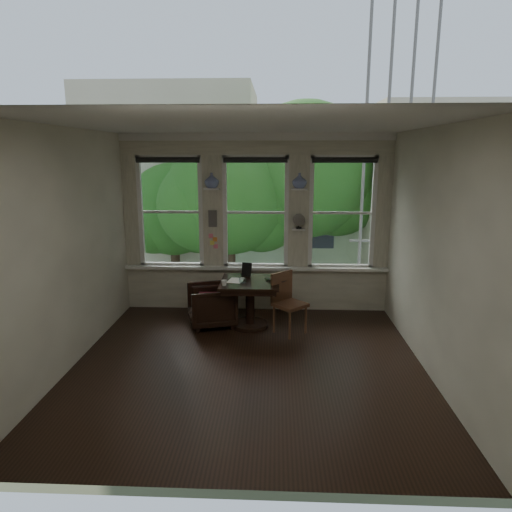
{
  "coord_description": "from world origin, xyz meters",
  "views": [
    {
      "loc": [
        0.35,
        -5.44,
        2.68
      ],
      "look_at": [
        0.06,
        0.9,
        1.24
      ],
      "focal_mm": 32.0,
      "sensor_mm": 36.0,
      "label": 1
    }
  ],
  "objects_px": {
    "armchair_left": "(211,305)",
    "laptop": "(274,281)",
    "side_chair_right": "(290,304)",
    "mug": "(224,283)",
    "table": "(250,304)"
  },
  "relations": [
    {
      "from": "table",
      "to": "side_chair_right",
      "type": "height_order",
      "value": "side_chair_right"
    },
    {
      "from": "armchair_left",
      "to": "mug",
      "type": "relative_size",
      "value": 8.01
    },
    {
      "from": "laptop",
      "to": "side_chair_right",
      "type": "bearing_deg",
      "value": -5.51
    },
    {
      "from": "side_chair_right",
      "to": "mug",
      "type": "height_order",
      "value": "side_chair_right"
    },
    {
      "from": "armchair_left",
      "to": "mug",
      "type": "distance_m",
      "value": 0.62
    },
    {
      "from": "side_chair_right",
      "to": "mug",
      "type": "xyz_separation_m",
      "value": [
        -0.99,
        -0.04,
        0.33
      ]
    },
    {
      "from": "armchair_left",
      "to": "side_chair_right",
      "type": "bearing_deg",
      "value": 60.84
    },
    {
      "from": "armchair_left",
      "to": "laptop",
      "type": "bearing_deg",
      "value": 68.89
    },
    {
      "from": "side_chair_right",
      "to": "mug",
      "type": "bearing_deg",
      "value": 139.67
    },
    {
      "from": "side_chair_right",
      "to": "mug",
      "type": "relative_size",
      "value": 10.2
    },
    {
      "from": "table",
      "to": "side_chair_right",
      "type": "bearing_deg",
      "value": -20.58
    },
    {
      "from": "laptop",
      "to": "table",
      "type": "bearing_deg",
      "value": -151.99
    },
    {
      "from": "armchair_left",
      "to": "laptop",
      "type": "relative_size",
      "value": 2.05
    },
    {
      "from": "side_chair_right",
      "to": "laptop",
      "type": "relative_size",
      "value": 2.61
    },
    {
      "from": "mug",
      "to": "side_chair_right",
      "type": "bearing_deg",
      "value": 2.51
    }
  ]
}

